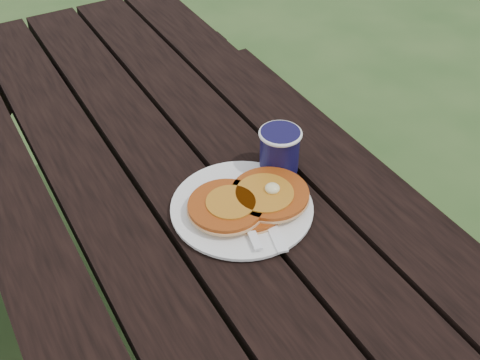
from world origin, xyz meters
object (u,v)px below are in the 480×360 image
picnic_table (190,304)px  plate (242,208)px  coffee_cup (280,148)px  pancake_stack (250,201)px

picnic_table → plate: 0.41m
coffee_cup → plate: bearing=-151.0°
plate → coffee_cup: 0.15m
pancake_stack → coffee_cup: 0.14m
pancake_stack → coffee_cup: (0.12, 0.08, 0.03)m
plate → pancake_stack: (0.01, -0.01, 0.02)m
pancake_stack → coffee_cup: bearing=34.4°
plate → pancake_stack: pancake_stack is taller
coffee_cup → pancake_stack: bearing=-145.6°
plate → pancake_stack: size_ratio=1.13×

